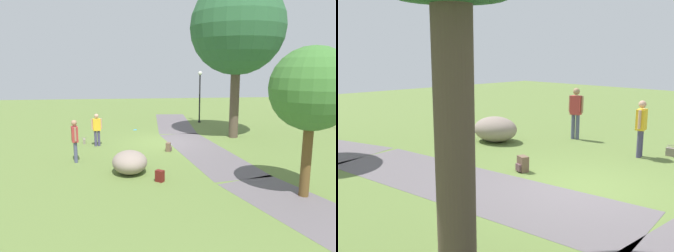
# 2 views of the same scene
# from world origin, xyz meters

# --- Properties ---
(ground_plane) EXTENTS (48.00, 48.00, 0.00)m
(ground_plane) POSITION_xyz_m (0.00, 0.00, 0.00)
(ground_plane) COLOR olive
(footpath_segment_mid) EXTENTS (8.25, 3.42, 0.01)m
(footpath_segment_mid) POSITION_xyz_m (1.94, 1.58, 0.00)
(footpath_segment_mid) COLOR #61595D
(footpath_segment_mid) RESTS_ON ground
(lawn_boulder) EXTENTS (1.71, 1.50, 0.84)m
(lawn_boulder) POSITION_xyz_m (4.71, -1.84, 0.42)
(lawn_boulder) COLOR gray
(lawn_boulder) RESTS_ON ground
(woman_with_handbag) EXTENTS (0.31, 0.51, 1.63)m
(woman_with_handbag) POSITION_xyz_m (0.37, -3.46, 0.94)
(woman_with_handbag) COLOR #443F64
(woman_with_handbag) RESTS_ON ground
(man_near_boulder) EXTENTS (0.50, 0.33, 1.77)m
(man_near_boulder) POSITION_xyz_m (3.05, -4.07, 1.04)
(man_near_boulder) COLOR #4F5173
(man_near_boulder) RESTS_ON ground
(handbag_on_grass) EXTENTS (0.33, 0.31, 0.31)m
(handbag_on_grass) POSITION_xyz_m (-0.25, -4.20, 0.14)
(handbag_on_grass) COLOR gray
(handbag_on_grass) RESTS_ON ground
(backpack_by_boulder) EXTENTS (0.35, 0.35, 0.40)m
(backpack_by_boulder) POSITION_xyz_m (5.73, -0.81, 0.19)
(backpack_by_boulder) COLOR #5D1914
(backpack_by_boulder) RESTS_ON ground
(spare_backpack_on_lawn) EXTENTS (0.33, 0.32, 0.40)m
(spare_backpack_on_lawn) POSITION_xyz_m (1.76, -0.05, 0.19)
(spare_backpack_on_lawn) COLOR brown
(spare_backpack_on_lawn) RESTS_ON ground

